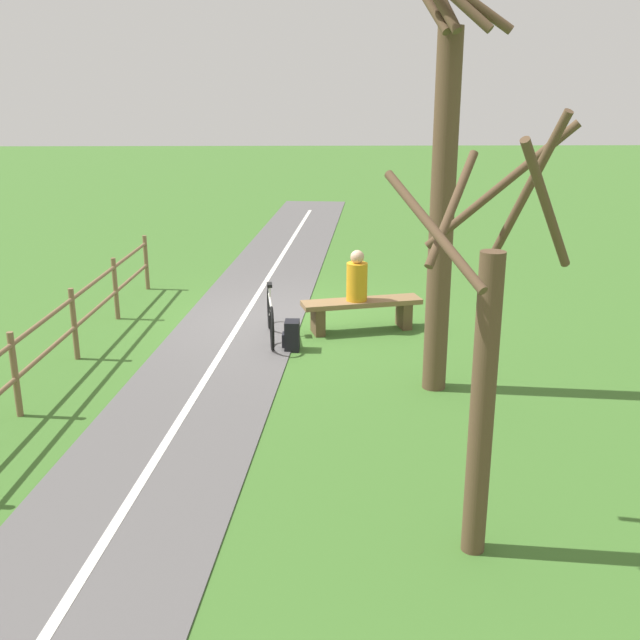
{
  "coord_description": "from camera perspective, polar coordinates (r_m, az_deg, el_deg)",
  "views": [
    {
      "loc": [
        -0.31,
        12.17,
        3.81
      ],
      "look_at": [
        -0.54,
        2.85,
        0.9
      ],
      "focal_mm": 41.93,
      "sensor_mm": 36.0,
      "label": 1
    }
  ],
  "objects": [
    {
      "name": "ground_plane",
      "position": [
        12.75,
        -2.72,
        -0.08
      ],
      "size": [
        80.0,
        80.0,
        0.0
      ],
      "primitive_type": "plane",
      "color": "#3D6B28"
    },
    {
      "name": "paved_path",
      "position": [
        9.13,
        -10.68,
        -7.61
      ],
      "size": [
        5.96,
        36.01,
        0.02
      ],
      "primitive_type": "cube",
      "rotation": [
        0.0,
        0.0,
        -0.11
      ],
      "color": "#565454",
      "rests_on": "ground_plane"
    },
    {
      "name": "path_centre_line",
      "position": [
        9.12,
        -10.68,
        -7.55
      ],
      "size": [
        3.59,
        31.82,
        0.0
      ],
      "primitive_type": "cube",
      "rotation": [
        0.0,
        0.0,
        -0.11
      ],
      "color": "silver",
      "rests_on": "paved_path"
    },
    {
      "name": "bench",
      "position": [
        12.17,
        3.2,
        0.83
      ],
      "size": [
        2.0,
        0.84,
        0.52
      ],
      "rotation": [
        0.0,
        0.0,
        0.21
      ],
      "color": "brown",
      "rests_on": "ground_plane"
    },
    {
      "name": "person_seated",
      "position": [
        12.01,
        2.84,
        3.18
      ],
      "size": [
        0.4,
        0.4,
        0.83
      ],
      "rotation": [
        0.0,
        0.0,
        0.21
      ],
      "color": "orange",
      "rests_on": "bench"
    },
    {
      "name": "bicycle",
      "position": [
        11.78,
        -3.8,
        0.26
      ],
      "size": [
        0.19,
        1.76,
        0.86
      ],
      "rotation": [
        0.0,
        0.0,
        1.65
      ],
      "color": "black",
      "rests_on": "ground_plane"
    },
    {
      "name": "backpack",
      "position": [
        11.29,
        -2.18,
        -1.2
      ],
      "size": [
        0.27,
        0.29,
        0.46
      ],
      "rotation": [
        0.0,
        0.0,
        4.65
      ],
      "color": "black",
      "rests_on": "ground_plane"
    },
    {
      "name": "tree_by_path",
      "position": [
        9.35,
        9.26,
        9.78
      ],
      "size": [
        1.37,
        1.0,
        5.39
      ],
      "color": "brown",
      "rests_on": "ground_plane"
    },
    {
      "name": "tree_far_left",
      "position": [
        6.12,
        12.45,
        -3.3
      ],
      "size": [
        1.55,
        1.55,
        3.67
      ],
      "color": "brown",
      "rests_on": "ground_plane"
    }
  ]
}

